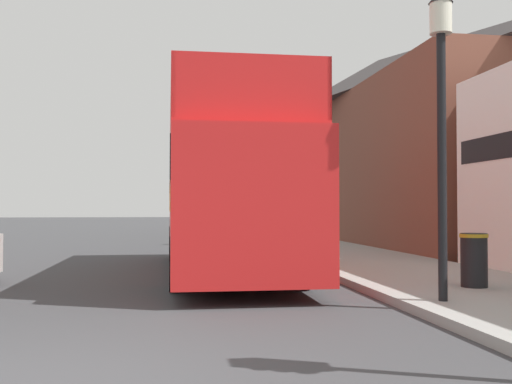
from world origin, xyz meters
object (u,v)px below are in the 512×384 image
tour_bus (225,195)px  lamp_post_second (318,133)px  lamp_post_nearest (441,84)px  lamp_post_third (265,153)px  parked_car_ahead_of_bus (229,230)px  litter_bin (474,258)px

tour_bus → lamp_post_second: (2.66, 1.85, 1.70)m
lamp_post_nearest → lamp_post_third: lamp_post_third is taller
lamp_post_second → lamp_post_third: lamp_post_third is taller
parked_car_ahead_of_bus → litter_bin: parked_car_ahead_of_bus is taller
lamp_post_nearest → lamp_post_second: lamp_post_second is taller
tour_bus → lamp_post_third: 9.67m
parked_car_ahead_of_bus → lamp_post_third: (1.59, 1.77, 2.90)m
lamp_post_second → parked_car_ahead_of_bus: bearing=107.6°
litter_bin → lamp_post_second: bearing=101.0°
lamp_post_third → litter_bin: 13.69m
tour_bus → lamp_post_second: size_ratio=2.00×
lamp_post_second → tour_bus: bearing=-145.1°
parked_car_ahead_of_bus → lamp_post_nearest: lamp_post_nearest is taller
lamp_post_nearest → lamp_post_third: size_ratio=0.90×
tour_bus → lamp_post_second: lamp_post_second is taller
parked_car_ahead_of_bus → lamp_post_second: 6.45m
tour_bus → parked_car_ahead_of_bus: (0.90, 7.40, -1.07)m
litter_bin → lamp_post_nearest: bearing=-132.2°
parked_car_ahead_of_bus → lamp_post_second: lamp_post_second is taller
lamp_post_second → litter_bin: size_ratio=5.33×
lamp_post_second → lamp_post_nearest: bearing=-90.5°
lamp_post_second → lamp_post_third: size_ratio=0.96×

